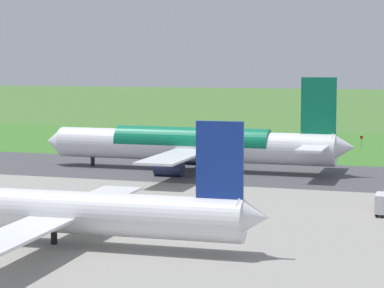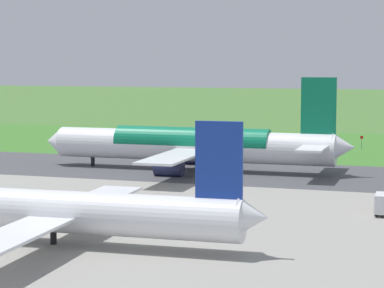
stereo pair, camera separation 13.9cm
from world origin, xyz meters
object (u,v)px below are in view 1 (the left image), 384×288
at_px(airliner_main, 194,145).
at_px(no_stopping_sign, 361,141).
at_px(airliner_parked_mid, 56,210).
at_px(traffic_cone_orange, 328,148).

height_order(airliner_main, no_stopping_sign, airliner_main).
height_order(airliner_parked_mid, traffic_cone_orange, airliner_parked_mid).
bearing_deg(airliner_parked_mid, airliner_main, -86.67).
bearing_deg(airliner_parked_mid, no_stopping_sign, -101.63).
relative_size(airliner_main, airliner_parked_mid, 1.23).
relative_size(airliner_parked_mid, no_stopping_sign, 15.78).
xyz_separation_m(airliner_main, traffic_cone_orange, (-16.85, -39.32, -4.08)).
relative_size(airliner_parked_mid, traffic_cone_orange, 79.62).
height_order(airliner_main, traffic_cone_orange, airliner_main).
bearing_deg(traffic_cone_orange, airliner_parked_mid, 81.85).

